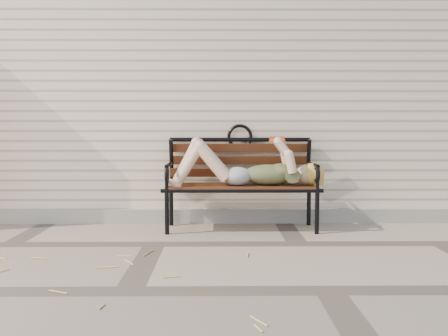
{
  "coord_description": "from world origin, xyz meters",
  "views": [
    {
      "loc": [
        0.56,
        -4.28,
        1.01
      ],
      "look_at": [
        0.61,
        0.47,
        0.63
      ],
      "focal_mm": 40.0,
      "sensor_mm": 36.0,
      "label": 1
    }
  ],
  "objects": [
    {
      "name": "ground",
      "position": [
        0.0,
        0.0,
        0.0
      ],
      "size": [
        80.0,
        80.0,
        0.0
      ],
      "primitive_type": "plane",
      "color": "gray",
      "rests_on": "ground"
    },
    {
      "name": "house_wall",
      "position": [
        0.0,
        3.0,
        1.5
      ],
      "size": [
        8.0,
        4.0,
        3.0
      ],
      "primitive_type": "cube",
      "color": "beige",
      "rests_on": "ground"
    },
    {
      "name": "garden_bench",
      "position": [
        0.78,
        0.73,
        0.59
      ],
      "size": [
        1.62,
        0.65,
        1.05
      ],
      "color": "black",
      "rests_on": "ground"
    },
    {
      "name": "foundation_strip",
      "position": [
        0.0,
        0.97,
        0.07
      ],
      "size": [
        8.0,
        0.1,
        0.15
      ],
      "primitive_type": "cube",
      "color": "gray",
      "rests_on": "ground"
    },
    {
      "name": "reading_woman",
      "position": [
        0.8,
        0.6,
        0.62
      ],
      "size": [
        1.53,
        0.35,
        0.48
      ],
      "color": "#09293F",
      "rests_on": "ground"
    }
  ]
}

